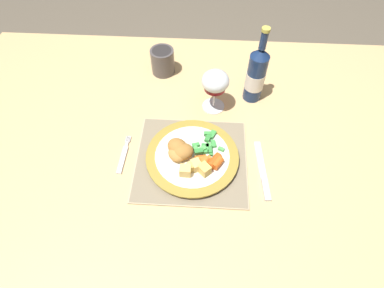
% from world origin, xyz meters
% --- Properties ---
extents(ground_plane, '(6.00, 6.00, 0.00)m').
position_xyz_m(ground_plane, '(0.00, 0.00, 0.00)').
color(ground_plane, brown).
extents(dining_table, '(1.58, 1.04, 0.74)m').
position_xyz_m(dining_table, '(0.00, 0.00, 0.67)').
color(dining_table, tan).
rests_on(dining_table, ground).
extents(placemat, '(0.32, 0.30, 0.01)m').
position_xyz_m(placemat, '(0.04, -0.07, 0.74)').
color(placemat, tan).
rests_on(placemat, dining_table).
extents(dinner_plate, '(0.27, 0.27, 0.02)m').
position_xyz_m(dinner_plate, '(0.04, -0.07, 0.76)').
color(dinner_plate, white).
rests_on(dinner_plate, placemat).
extents(breaded_croquettes, '(0.10, 0.10, 0.04)m').
position_xyz_m(breaded_croquettes, '(0.00, -0.07, 0.79)').
color(breaded_croquettes, '#A87033').
rests_on(breaded_croquettes, dinner_plate).
extents(green_beans_pile, '(0.10, 0.09, 0.02)m').
position_xyz_m(green_beans_pile, '(0.08, -0.04, 0.77)').
color(green_beans_pile, '#4CA84C').
rests_on(green_beans_pile, dinner_plate).
extents(glazed_carrots, '(0.08, 0.05, 0.02)m').
position_xyz_m(glazed_carrots, '(0.09, -0.10, 0.78)').
color(glazed_carrots, '#CC5119').
rests_on(glazed_carrots, dinner_plate).
extents(fork, '(0.02, 0.13, 0.01)m').
position_xyz_m(fork, '(-0.16, -0.08, 0.74)').
color(fork, silver).
rests_on(fork, dining_table).
extents(table_knife, '(0.03, 0.20, 0.01)m').
position_xyz_m(table_knife, '(0.24, -0.11, 0.74)').
color(table_knife, silver).
rests_on(table_knife, dining_table).
extents(wine_glass, '(0.09, 0.09, 0.15)m').
position_xyz_m(wine_glass, '(0.10, 0.14, 0.85)').
color(wine_glass, silver).
rests_on(wine_glass, dining_table).
extents(bottle, '(0.06, 0.06, 0.26)m').
position_xyz_m(bottle, '(0.23, 0.20, 0.84)').
color(bottle, navy).
rests_on(bottle, dining_table).
extents(roast_potatoes, '(0.09, 0.05, 0.03)m').
position_xyz_m(roast_potatoes, '(0.05, -0.12, 0.78)').
color(roast_potatoes, '#E5BC66').
rests_on(roast_potatoes, dinner_plate).
extents(drinking_cup, '(0.08, 0.08, 0.09)m').
position_xyz_m(drinking_cup, '(-0.09, 0.31, 0.79)').
color(drinking_cup, '#4C4747').
rests_on(drinking_cup, dining_table).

